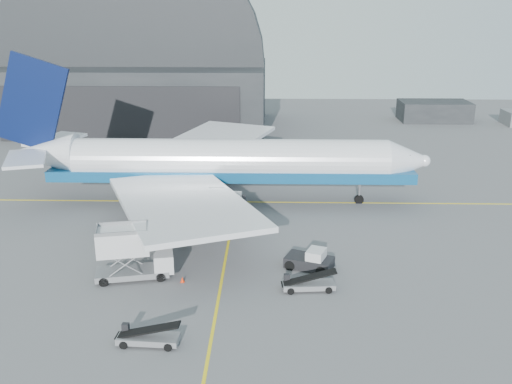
{
  "coord_description": "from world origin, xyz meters",
  "views": [
    {
      "loc": [
        4.11,
        -45.64,
        23.01
      ],
      "look_at": [
        2.73,
        10.31,
        4.5
      ],
      "focal_mm": 40.0,
      "sensor_mm": 36.0,
      "label": 1
    }
  ],
  "objects_px": {
    "catering_truck": "(131,254)",
    "pushback_tug": "(311,261)",
    "belt_loader_a": "(148,337)",
    "airliner": "(214,162)",
    "belt_loader_b": "(308,284)"
  },
  "relations": [
    {
      "from": "pushback_tug",
      "to": "belt_loader_a",
      "type": "distance_m",
      "value": 17.64
    },
    {
      "from": "catering_truck",
      "to": "belt_loader_a",
      "type": "bearing_deg",
      "value": -83.13
    },
    {
      "from": "pushback_tug",
      "to": "airliner",
      "type": "bearing_deg",
      "value": 142.16
    },
    {
      "from": "catering_truck",
      "to": "pushback_tug",
      "type": "relative_size",
      "value": 1.48
    },
    {
      "from": "pushback_tug",
      "to": "catering_truck",
      "type": "bearing_deg",
      "value": -149.34
    },
    {
      "from": "airliner",
      "to": "belt_loader_b",
      "type": "xyz_separation_m",
      "value": [
        10.01,
        -22.27,
        -4.51
      ]
    },
    {
      "from": "catering_truck",
      "to": "belt_loader_a",
      "type": "relative_size",
      "value": 1.51
    },
    {
      "from": "airliner",
      "to": "belt_loader_b",
      "type": "bearing_deg",
      "value": -65.81
    },
    {
      "from": "catering_truck",
      "to": "pushback_tug",
      "type": "height_order",
      "value": "catering_truck"
    },
    {
      "from": "airliner",
      "to": "belt_loader_a",
      "type": "height_order",
      "value": "airliner"
    },
    {
      "from": "airliner",
      "to": "belt_loader_a",
      "type": "distance_m",
      "value": 31.04
    },
    {
      "from": "catering_truck",
      "to": "belt_loader_b",
      "type": "relative_size",
      "value": 1.5
    },
    {
      "from": "airliner",
      "to": "belt_loader_a",
      "type": "relative_size",
      "value": 10.97
    },
    {
      "from": "airliner",
      "to": "belt_loader_a",
      "type": "bearing_deg",
      "value": -93.5
    },
    {
      "from": "belt_loader_b",
      "to": "belt_loader_a",
      "type": "bearing_deg",
      "value": -149.52
    }
  ]
}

